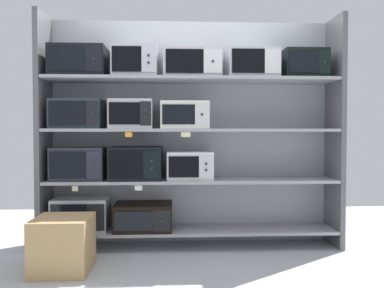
{
  "coord_description": "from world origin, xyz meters",
  "views": [
    {
      "loc": [
        -0.19,
        -3.88,
        1.17
      ],
      "look_at": [
        0.0,
        0.0,
        1.05
      ],
      "focal_mm": 35.99,
      "sensor_mm": 36.0,
      "label": 1
    }
  ],
  "objects_px": {
    "microwave_8": "(79,62)",
    "microwave_2": "(79,163)",
    "microwave_3": "(136,163)",
    "microwave_7": "(184,115)",
    "microwave_0": "(81,214)",
    "microwave_5": "(78,114)",
    "microwave_9": "(135,63)",
    "microwave_11": "(252,64)",
    "microwave_6": "(132,114)",
    "microwave_10": "(192,64)",
    "microwave_12": "(304,65)",
    "microwave_1": "(144,216)",
    "shipping_carton": "(63,244)",
    "microwave_4": "(190,165)"
  },
  "relations": [
    {
      "from": "microwave_1",
      "to": "microwave_7",
      "type": "bearing_deg",
      "value": 0.0
    },
    {
      "from": "microwave_0",
      "to": "microwave_7",
      "type": "height_order",
      "value": "microwave_7"
    },
    {
      "from": "microwave_0",
      "to": "microwave_9",
      "type": "height_order",
      "value": "microwave_9"
    },
    {
      "from": "microwave_10",
      "to": "microwave_9",
      "type": "bearing_deg",
      "value": 180.0
    },
    {
      "from": "microwave_3",
      "to": "microwave_11",
      "type": "distance_m",
      "value": 1.53
    },
    {
      "from": "microwave_5",
      "to": "microwave_9",
      "type": "distance_m",
      "value": 0.77
    },
    {
      "from": "microwave_2",
      "to": "microwave_6",
      "type": "height_order",
      "value": "microwave_6"
    },
    {
      "from": "microwave_2",
      "to": "microwave_12",
      "type": "height_order",
      "value": "microwave_12"
    },
    {
      "from": "microwave_6",
      "to": "microwave_12",
      "type": "distance_m",
      "value": 1.81
    },
    {
      "from": "microwave_11",
      "to": "microwave_2",
      "type": "bearing_deg",
      "value": -180.0
    },
    {
      "from": "microwave_8",
      "to": "microwave_0",
      "type": "bearing_deg",
      "value": -2.31
    },
    {
      "from": "microwave_7",
      "to": "microwave_8",
      "type": "height_order",
      "value": "microwave_8"
    },
    {
      "from": "microwave_2",
      "to": "microwave_8",
      "type": "bearing_deg",
      "value": 0.78
    },
    {
      "from": "microwave_1",
      "to": "microwave_12",
      "type": "relative_size",
      "value": 1.33
    },
    {
      "from": "microwave_3",
      "to": "microwave_7",
      "type": "relative_size",
      "value": 1.09
    },
    {
      "from": "microwave_5",
      "to": "microwave_11",
      "type": "height_order",
      "value": "microwave_11"
    },
    {
      "from": "microwave_3",
      "to": "microwave_12",
      "type": "bearing_deg",
      "value": 0.01
    },
    {
      "from": "microwave_5",
      "to": "microwave_2",
      "type": "bearing_deg",
      "value": 0.37
    },
    {
      "from": "microwave_0",
      "to": "microwave_12",
      "type": "bearing_deg",
      "value": 0.01
    },
    {
      "from": "microwave_1",
      "to": "microwave_2",
      "type": "height_order",
      "value": "microwave_2"
    },
    {
      "from": "microwave_7",
      "to": "shipping_carton",
      "type": "bearing_deg",
      "value": -148.47
    },
    {
      "from": "microwave_8",
      "to": "microwave_11",
      "type": "bearing_deg",
      "value": -0.0
    },
    {
      "from": "microwave_6",
      "to": "microwave_8",
      "type": "relative_size",
      "value": 0.82
    },
    {
      "from": "microwave_7",
      "to": "microwave_8",
      "type": "xyz_separation_m",
      "value": [
        -1.04,
        -0.0,
        0.52
      ]
    },
    {
      "from": "microwave_2",
      "to": "microwave_8",
      "type": "distance_m",
      "value": 1.0
    },
    {
      "from": "microwave_5",
      "to": "microwave_6",
      "type": "height_order",
      "value": "microwave_5"
    },
    {
      "from": "microwave_9",
      "to": "microwave_10",
      "type": "height_order",
      "value": "microwave_9"
    },
    {
      "from": "microwave_2",
      "to": "microwave_3",
      "type": "xyz_separation_m",
      "value": [
        0.57,
        0.0,
        0.0
      ]
    },
    {
      "from": "microwave_3",
      "to": "microwave_6",
      "type": "relative_size",
      "value": 1.18
    },
    {
      "from": "microwave_5",
      "to": "microwave_9",
      "type": "xyz_separation_m",
      "value": [
        0.57,
        0.0,
        0.52
      ]
    },
    {
      "from": "microwave_3",
      "to": "microwave_7",
      "type": "bearing_deg",
      "value": 0.04
    },
    {
      "from": "microwave_7",
      "to": "microwave_9",
      "type": "bearing_deg",
      "value": -179.96
    },
    {
      "from": "microwave_8",
      "to": "microwave_2",
      "type": "bearing_deg",
      "value": -179.22
    },
    {
      "from": "microwave_10",
      "to": "microwave_11",
      "type": "bearing_deg",
      "value": 0.0
    },
    {
      "from": "microwave_4",
      "to": "microwave_7",
      "type": "height_order",
      "value": "microwave_7"
    },
    {
      "from": "microwave_0",
      "to": "microwave_12",
      "type": "relative_size",
      "value": 1.25
    },
    {
      "from": "shipping_carton",
      "to": "microwave_4",
      "type": "bearing_deg",
      "value": 30.26
    },
    {
      "from": "microwave_0",
      "to": "microwave_3",
      "type": "relative_size",
      "value": 1.05
    },
    {
      "from": "microwave_9",
      "to": "microwave_8",
      "type": "bearing_deg",
      "value": 179.99
    },
    {
      "from": "microwave_3",
      "to": "microwave_0",
      "type": "bearing_deg",
      "value": -180.0
    },
    {
      "from": "microwave_10",
      "to": "shipping_carton",
      "type": "height_order",
      "value": "microwave_10"
    },
    {
      "from": "microwave_10",
      "to": "microwave_3",
      "type": "bearing_deg",
      "value": 180.0
    },
    {
      "from": "microwave_7",
      "to": "microwave_12",
      "type": "distance_m",
      "value": 1.32
    },
    {
      "from": "microwave_7",
      "to": "microwave_8",
      "type": "distance_m",
      "value": 1.16
    },
    {
      "from": "microwave_11",
      "to": "microwave_0",
      "type": "bearing_deg",
      "value": -180.0
    },
    {
      "from": "microwave_5",
      "to": "microwave_10",
      "type": "bearing_deg",
      "value": 0.0
    },
    {
      "from": "microwave_1",
      "to": "microwave_8",
      "type": "height_order",
      "value": "microwave_8"
    },
    {
      "from": "microwave_10",
      "to": "microwave_5",
      "type": "bearing_deg",
      "value": -180.0
    },
    {
      "from": "microwave_3",
      "to": "microwave_5",
      "type": "height_order",
      "value": "microwave_5"
    },
    {
      "from": "microwave_12",
      "to": "shipping_carton",
      "type": "distance_m",
      "value": 2.85
    }
  ]
}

